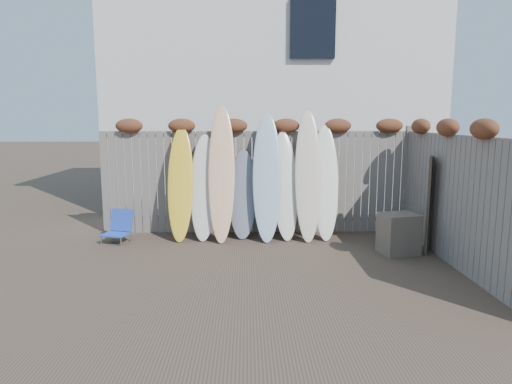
{
  "coord_description": "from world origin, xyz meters",
  "views": [
    {
      "loc": [
        -0.15,
        -6.47,
        2.23
      ],
      "look_at": [
        0.0,
        1.2,
        1.0
      ],
      "focal_mm": 32.0,
      "sensor_mm": 36.0,
      "label": 1
    }
  ],
  "objects_px": {
    "wooden_crate": "(399,234)",
    "lattice_panel": "(429,202)",
    "surfboard_0": "(180,183)",
    "beach_chair": "(119,227)"
  },
  "relations": [
    {
      "from": "beach_chair",
      "to": "lattice_panel",
      "type": "xyz_separation_m",
      "value": [
        5.51,
        -0.47,
        0.53
      ]
    },
    {
      "from": "beach_chair",
      "to": "wooden_crate",
      "type": "bearing_deg",
      "value": -9.9
    },
    {
      "from": "lattice_panel",
      "to": "surfboard_0",
      "type": "relative_size",
      "value": 0.74
    },
    {
      "from": "wooden_crate",
      "to": "surfboard_0",
      "type": "bearing_deg",
      "value": 164.29
    },
    {
      "from": "beach_chair",
      "to": "lattice_panel",
      "type": "distance_m",
      "value": 5.56
    },
    {
      "from": "surfboard_0",
      "to": "wooden_crate",
      "type": "bearing_deg",
      "value": -16.17
    },
    {
      "from": "wooden_crate",
      "to": "surfboard_0",
      "type": "xyz_separation_m",
      "value": [
        -3.76,
        1.06,
        0.71
      ]
    },
    {
      "from": "wooden_crate",
      "to": "lattice_panel",
      "type": "distance_m",
      "value": 0.87
    },
    {
      "from": "lattice_panel",
      "to": "surfboard_0",
      "type": "height_order",
      "value": "surfboard_0"
    },
    {
      "from": "beach_chair",
      "to": "surfboard_0",
      "type": "distance_m",
      "value": 1.38
    }
  ]
}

